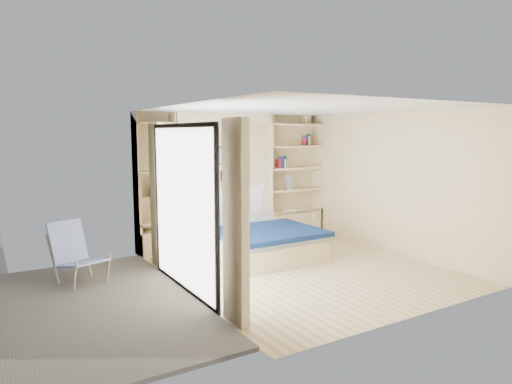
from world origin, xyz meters
TOP-DOWN VIEW (x-y plane):
  - ground at (0.00, 0.00)m, footprint 4.50×4.50m
  - room_shell at (-0.39, 1.52)m, footprint 4.50×4.50m
  - bed at (-0.18, 1.04)m, footprint 1.71×2.26m
  - photo_gallery at (-0.45, 2.22)m, footprint 1.48×0.02m
  - reading_lamps at (-0.30, 2.00)m, footprint 1.92×0.12m
  - shelf_decor at (1.05, 2.07)m, footprint 3.51×0.23m
  - deck at (-3.60, 0.00)m, footprint 3.20×4.00m
  - deck_chair at (-3.17, 1.12)m, footprint 0.77×1.00m

SIDE VIEW (x-z plane):
  - ground at x=0.00m, z-range 0.00..0.00m
  - deck at x=-3.60m, z-range -0.03..0.03m
  - bed at x=-0.18m, z-range -0.26..0.81m
  - deck_chair at x=-3.17m, z-range -0.02..0.87m
  - room_shell at x=-0.39m, z-range -1.17..3.33m
  - reading_lamps at x=-0.30m, z-range 1.03..1.17m
  - photo_gallery at x=-0.45m, z-range 1.19..2.01m
  - shelf_decor at x=1.05m, z-range 0.66..2.69m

